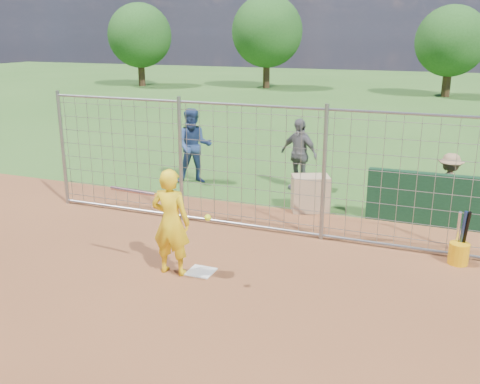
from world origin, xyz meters
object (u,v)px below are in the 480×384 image
at_px(bystander_a, 194,146).
at_px(bystander_c, 449,186).
at_px(batter, 171,222).
at_px(bystander_b, 299,154).
at_px(equipment_bin, 310,193).
at_px(bucket_with_bats, 459,251).

bearing_deg(bystander_a, bystander_c, -28.16).
xyz_separation_m(batter, bystander_b, (0.56, 5.55, 0.01)).
bearing_deg(bystander_a, bystander_b, -14.74).
relative_size(bystander_c, equipment_bin, 1.75).
relative_size(batter, equipment_bin, 2.23).
distance_m(bystander_b, equipment_bin, 1.80).
relative_size(equipment_bin, bucket_with_bats, 0.82).
xyz_separation_m(bystander_b, bucket_with_bats, (3.83, -3.41, -0.66)).
xyz_separation_m(equipment_bin, bucket_with_bats, (3.10, -1.83, -0.15)).
bearing_deg(equipment_bin, bucket_with_bats, -54.33).
bearing_deg(bystander_c, bystander_b, -10.17).
relative_size(bystander_b, bystander_c, 1.29).
bearing_deg(bystander_b, bystander_c, 5.74).
bearing_deg(batter, equipment_bin, -111.12).
distance_m(bystander_a, bucket_with_bats, 7.21).
height_order(batter, bystander_c, batter).
relative_size(bystander_a, equipment_bin, 2.45).
xyz_separation_m(batter, bystander_a, (-2.14, 5.11, 0.09)).
bearing_deg(bucket_with_bats, bystander_a, 155.53).
bearing_deg(bucket_with_bats, equipment_bin, 149.40).
height_order(bystander_a, bystander_c, bystander_a).
xyz_separation_m(bystander_a, bystander_b, (2.70, 0.44, -0.08)).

